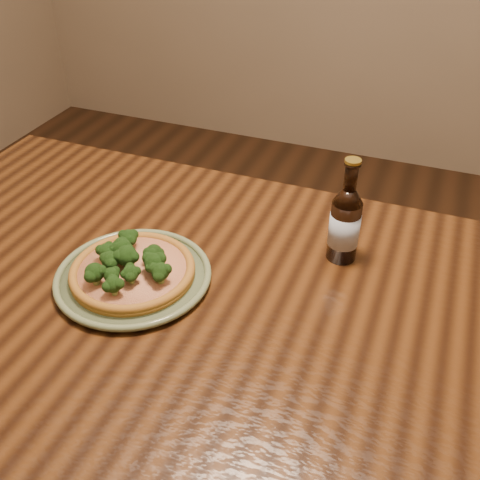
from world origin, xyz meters
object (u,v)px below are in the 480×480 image
(plate, at_px, (133,276))
(pizza, at_px, (131,269))
(beer_bottle, at_px, (345,223))
(table, at_px, (225,333))

(plate, bearing_deg, pizza, -116.58)
(plate, height_order, beer_bottle, beer_bottle)
(pizza, height_order, beer_bottle, beer_bottle)
(table, xyz_separation_m, beer_bottle, (0.18, 0.21, 0.18))
(plate, bearing_deg, table, 4.78)
(pizza, bearing_deg, beer_bottle, 31.59)
(table, height_order, beer_bottle, beer_bottle)
(table, bearing_deg, beer_bottle, 49.51)
(plate, relative_size, pizza, 1.26)
(table, distance_m, pizza, 0.22)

